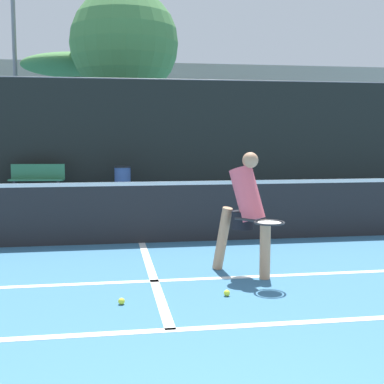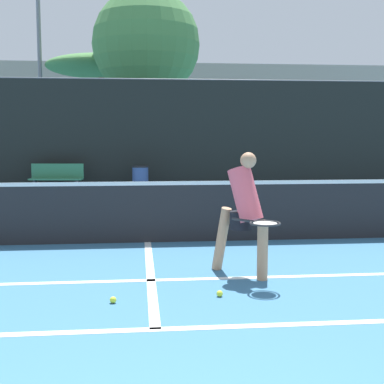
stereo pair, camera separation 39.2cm
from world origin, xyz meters
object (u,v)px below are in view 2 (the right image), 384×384
at_px(player_practicing, 244,209).
at_px(trash_bin, 140,180).
at_px(courtside_bench, 57,178).
at_px(parked_car, 98,166).

height_order(player_practicing, trash_bin, player_practicing).
xyz_separation_m(courtside_bench, parked_car, (0.82, 4.11, 0.11)).
height_order(courtside_bench, trash_bin, courtside_bench).
relative_size(player_practicing, parked_car, 0.34).
distance_m(player_practicing, trash_bin, 9.01).
relative_size(player_practicing, trash_bin, 1.85).
relative_size(trash_bin, parked_car, 0.18).
xyz_separation_m(player_practicing, courtside_bench, (-3.50, 9.01, -0.34)).
height_order(trash_bin, parked_car, parked_car).
distance_m(player_practicing, parked_car, 13.39).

